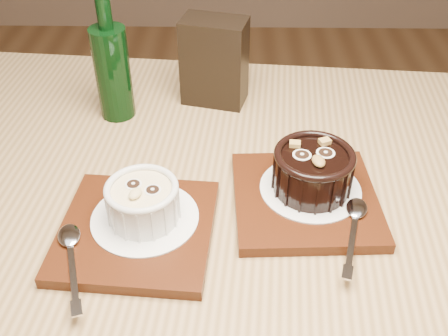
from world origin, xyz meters
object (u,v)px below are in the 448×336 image
Objects in this scene: tray_left at (137,230)px; tray_right at (305,199)px; ramekin_white at (143,200)px; condiment_stand at (214,62)px; table at (216,257)px; green_bottle at (112,70)px; ramekin_dark at (313,169)px.

tray_left is 1.00× the size of tray_right.
ramekin_white is 0.62× the size of condiment_stand.
table is 7.01× the size of tray_right.
green_bottle is at bearing -163.23° from condiment_stand.
table is 7.01× the size of tray_left.
ramekin_white is at bearing -72.96° from green_bottle.
green_bottle reaches higher than tray_right.
tray_left is 1.29× the size of condiment_stand.
green_bottle is (-0.28, 0.20, 0.03)m from ramekin_dark.
condiment_stand reaches higher than table.
ramekin_white is at bearing -167.03° from tray_right.
tray_right reaches higher than table.
ramekin_white is 0.31m from condiment_stand.
condiment_stand is 0.69× the size of green_bottle.
tray_right is (0.21, 0.06, 0.00)m from tray_left.
ramekin_dark is at bearing -34.87° from green_bottle.
condiment_stand reaches higher than ramekin_white.
table is 0.14m from tray_left.
ramekin_white is at bearing 56.20° from tray_left.
condiment_stand is at bearing 75.03° from tray_left.
ramekin_dark is at bearing 38.01° from ramekin_white.
tray_left reaches higher than table.
green_bottle is at bearing 126.31° from table.
ramekin_white is at bearing -173.51° from ramekin_dark.
ramekin_dark is (0.21, 0.07, 0.04)m from tray_left.
tray_right is (0.20, 0.05, -0.04)m from ramekin_white.
tray_left is at bearing -153.13° from table.
table is 12.48× the size of ramekin_dark.
ramekin_dark is at bearing -61.83° from condiment_stand.
ramekin_white is 0.43× the size of green_bottle.
tray_left is at bearing -104.97° from condiment_stand.
ramekin_white is 0.48× the size of tray_right.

